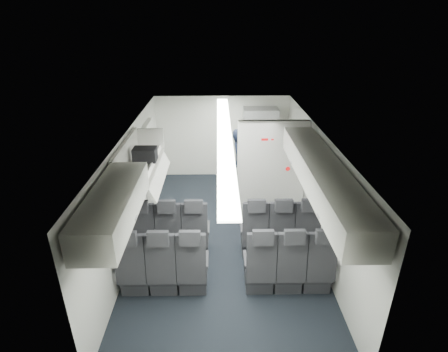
{
  "coord_description": "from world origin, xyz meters",
  "views": [
    {
      "loc": [
        -0.11,
        -5.73,
        3.99
      ],
      "look_at": [
        0.0,
        0.4,
        1.15
      ],
      "focal_mm": 28.0,
      "sensor_mm": 36.0,
      "label": 1
    }
  ],
  "objects_px": {
    "galley_unit": "(259,145)",
    "flight_attendant": "(240,164)",
    "boarding_door": "(150,163)",
    "seat_row_mid": "(226,269)",
    "seat_row_front": "(225,236)",
    "carry_on_bag": "(145,154)"
  },
  "relations": [
    {
      "from": "galley_unit",
      "to": "boarding_door",
      "type": "relative_size",
      "value": 1.02
    },
    {
      "from": "carry_on_bag",
      "to": "galley_unit",
      "type": "bearing_deg",
      "value": 52.19
    },
    {
      "from": "seat_row_mid",
      "to": "carry_on_bag",
      "type": "bearing_deg",
      "value": 136.91
    },
    {
      "from": "seat_row_front",
      "to": "flight_attendant",
      "type": "height_order",
      "value": "flight_attendant"
    },
    {
      "from": "flight_attendant",
      "to": "boarding_door",
      "type": "bearing_deg",
      "value": 85.82
    },
    {
      "from": "seat_row_mid",
      "to": "boarding_door",
      "type": "distance_m",
      "value": 3.45
    },
    {
      "from": "seat_row_front",
      "to": "flight_attendant",
      "type": "bearing_deg",
      "value": 79.98
    },
    {
      "from": "boarding_door",
      "to": "carry_on_bag",
      "type": "xyz_separation_m",
      "value": [
        0.28,
        -1.72,
        0.87
      ]
    },
    {
      "from": "galley_unit",
      "to": "boarding_door",
      "type": "distance_m",
      "value": 2.84
    },
    {
      "from": "galley_unit",
      "to": "flight_attendant",
      "type": "height_order",
      "value": "galley_unit"
    },
    {
      "from": "seat_row_front",
      "to": "galley_unit",
      "type": "relative_size",
      "value": 1.75
    },
    {
      "from": "seat_row_front",
      "to": "flight_attendant",
      "type": "xyz_separation_m",
      "value": [
        0.4,
        2.24,
        0.45
      ]
    },
    {
      "from": "boarding_door",
      "to": "flight_attendant",
      "type": "height_order",
      "value": "boarding_door"
    },
    {
      "from": "boarding_door",
      "to": "flight_attendant",
      "type": "xyz_separation_m",
      "value": [
        2.03,
        0.15,
        -0.1
      ]
    },
    {
      "from": "seat_row_front",
      "to": "carry_on_bag",
      "type": "relative_size",
      "value": 8.58
    },
    {
      "from": "galley_unit",
      "to": "boarding_door",
      "type": "xyz_separation_m",
      "value": [
        -2.59,
        -1.17,
        0.0
      ]
    },
    {
      "from": "seat_row_front",
      "to": "seat_row_mid",
      "type": "height_order",
      "value": "same"
    },
    {
      "from": "seat_row_mid",
      "to": "flight_attendant",
      "type": "bearing_deg",
      "value": 82.81
    },
    {
      "from": "galley_unit",
      "to": "seat_row_mid",
      "type": "bearing_deg",
      "value": -102.88
    },
    {
      "from": "seat_row_mid",
      "to": "carry_on_bag",
      "type": "distance_m",
      "value": 2.34
    },
    {
      "from": "boarding_door",
      "to": "galley_unit",
      "type": "bearing_deg",
      "value": 24.28
    },
    {
      "from": "seat_row_mid",
      "to": "galley_unit",
      "type": "bearing_deg",
      "value": 77.12
    }
  ]
}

